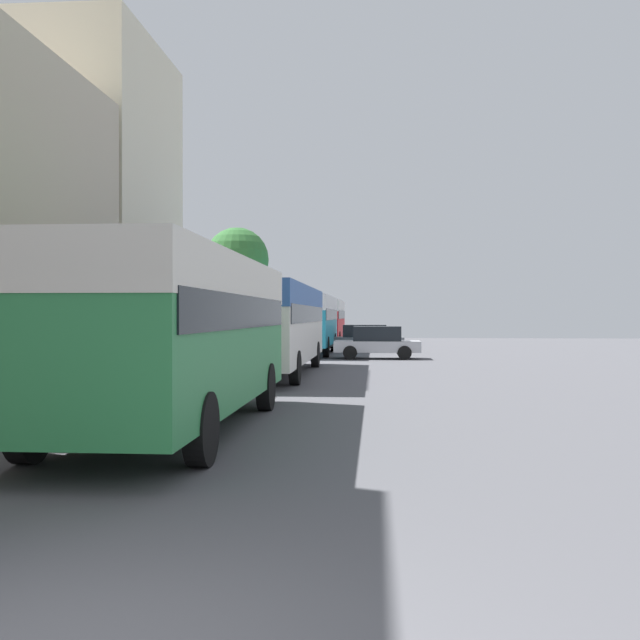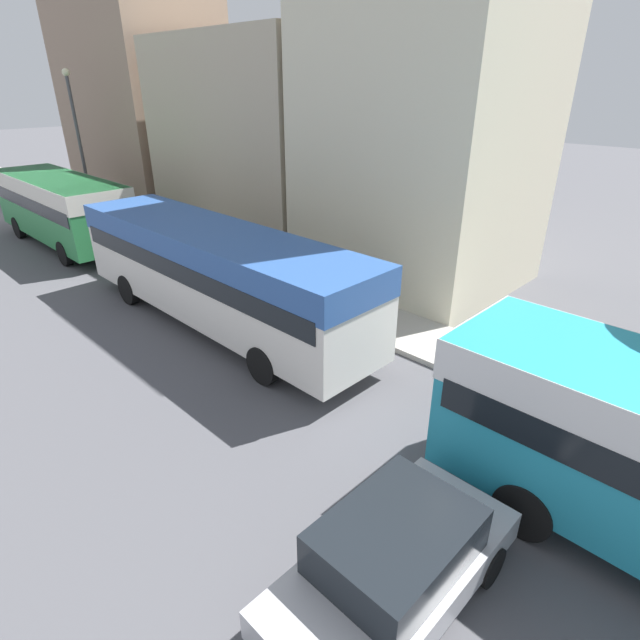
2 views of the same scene
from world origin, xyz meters
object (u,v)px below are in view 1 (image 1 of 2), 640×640
Objects in this scene: bus_following at (272,317)px; pedestrian_near_curb at (215,341)px; bus_lead at (173,318)px; car_crossing at (377,342)px; car_far_curb at (365,338)px; bus_third_in_line at (308,317)px; bus_rear at (324,316)px.

pedestrian_near_curb is (-2.79, 3.57, -0.96)m from bus_following.
car_crossing is at bearing 80.32° from bus_lead.
bus_third_in_line is at bearing 129.68° from car_far_curb.
pedestrian_near_curb is at bearing 127.98° from bus_following.
bus_lead is 24.86m from bus_third_in_line.
bus_lead is 15.64m from pedestrian_near_curb.
pedestrian_near_curb reaches higher than car_far_curb.
bus_following is 6.83× the size of pedestrian_near_curb.
pedestrian_near_curb is (-5.69, -11.91, 0.22)m from car_far_curb.
bus_rear is 9.20m from car_far_curb.
bus_third_in_line is at bearing -90.02° from bus_rear.
car_crossing is at bearing -173.91° from car_far_curb.
bus_lead reaches higher than car_far_curb.
bus_following is (0.03, 11.80, -0.01)m from bus_lead.
bus_third_in_line is 1.06× the size of bus_rear.
bus_rear reaches higher than bus_lead.
car_far_curb is at bearing -71.40° from bus_rear.
pedestrian_near_curb is at bearing -106.29° from bus_third_in_line.
pedestrian_near_curb is at bearing -48.16° from car_crossing.
car_far_curb is at bearing 79.39° from bus_following.
bus_rear is at bearing 89.98° from bus_third_in_line.
car_crossing is (3.58, -3.81, -1.17)m from bus_third_in_line.
car_far_curb is at bearing 83.87° from bus_lead.
bus_following is at bearing 89.86° from bus_lead.
bus_lead is 5.46× the size of pedestrian_near_curb.
bus_third_in_line is 11.06m from bus_rear.
bus_lead is 2.29× the size of car_crossing.
bus_lead is at bearing 173.87° from car_far_curb.
bus_lead is 27.46m from car_far_curb.
bus_following reaches higher than pedestrian_near_curb.
bus_following is 15.79m from car_far_curb.
car_crossing is 0.93× the size of car_far_curb.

